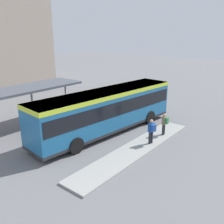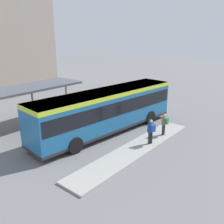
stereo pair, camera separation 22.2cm
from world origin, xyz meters
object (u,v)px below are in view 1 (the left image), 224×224
object	(u,v)px
city_bus	(107,108)
pedestrian_waiting	(152,130)
pedestrian_companion	(165,123)
bicycle_red	(139,95)
potted_planter_near_shelter	(53,124)
bicycle_green	(157,96)
bicycle_orange	(151,96)
bicycle_white	(145,95)

from	to	relation	value
city_bus	pedestrian_waiting	world-z (taller)	city_bus
pedestrian_waiting	pedestrian_companion	size ratio (longest dim) A/B	1.06
bicycle_red	city_bus	bearing A→B (deg)	108.05
pedestrian_companion	potted_planter_near_shelter	size ratio (longest dim) A/B	1.16
pedestrian_waiting	pedestrian_companion	distance (m)	1.94
bicycle_green	bicycle_red	size ratio (longest dim) A/B	1.15
bicycle_green	bicycle_orange	bearing A→B (deg)	7.64
bicycle_orange	bicycle_white	bearing A→B (deg)	174.62
bicycle_orange	bicycle_white	world-z (taller)	bicycle_orange
city_bus	bicycle_green	world-z (taller)	city_bus
bicycle_orange	pedestrian_waiting	bearing A→B (deg)	-65.98
bicycle_white	bicycle_red	xyz separation A→B (m)	(-0.27, 0.73, 0.00)
bicycle_red	pedestrian_companion	bearing A→B (deg)	129.66
bicycle_orange	bicycle_white	size ratio (longest dim) A/B	1.07
bicycle_red	potted_planter_near_shelter	world-z (taller)	potted_planter_near_shelter
pedestrian_companion	potted_planter_near_shelter	distance (m)	8.30
bicycle_white	bicycle_red	size ratio (longest dim) A/B	0.99
city_bus	bicycle_red	xyz separation A→B (m)	(10.53, 3.96, -1.55)
pedestrian_companion	bicycle_white	bearing A→B (deg)	-54.34
pedestrian_waiting	bicycle_red	xyz separation A→B (m)	(10.48, 7.80, -0.77)
pedestrian_companion	bicycle_white	xyz separation A→B (m)	(8.80, 7.02, -0.71)
bicycle_green	bicycle_red	distance (m)	2.20
pedestrian_waiting	bicycle_red	bearing A→B (deg)	-37.28
bicycle_white	potted_planter_near_shelter	world-z (taller)	potted_planter_near_shelter
pedestrian_companion	potted_planter_near_shelter	bearing A→B (deg)	31.77
bicycle_orange	potted_planter_near_shelter	world-z (taller)	potted_planter_near_shelter
bicycle_green	bicycle_orange	xyz separation A→B (m)	(-0.08, 0.72, -0.02)
city_bus	bicycle_white	size ratio (longest dim) A/B	8.27
city_bus	pedestrian_companion	xyz separation A→B (m)	(2.00, -3.79, -0.83)
city_bus	bicycle_orange	world-z (taller)	city_bus
bicycle_orange	potted_planter_near_shelter	size ratio (longest dim) A/B	1.17
pedestrian_waiting	potted_planter_near_shelter	bearing A→B (deg)	38.06
city_bus	bicycle_orange	xyz separation A→B (m)	(10.81, 2.51, -1.53)
pedestrian_companion	bicycle_red	distance (m)	11.55
city_bus	bicycle_white	world-z (taller)	city_bus
bicycle_orange	bicycle_red	distance (m)	1.48
bicycle_white	potted_planter_near_shelter	distance (m)	13.53
city_bus	potted_planter_near_shelter	xyz separation A→B (m)	(-2.72, 3.03, -1.15)
bicycle_orange	bicycle_white	xyz separation A→B (m)	(-0.01, 0.72, -0.02)
pedestrian_companion	bicycle_green	bearing A→B (deg)	-60.85
pedestrian_waiting	bicycle_red	size ratio (longest dim) A/B	1.11
bicycle_green	pedestrian_waiting	bearing A→B (deg)	118.55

